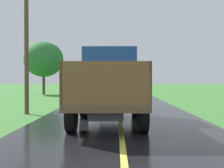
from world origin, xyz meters
name	(u,v)px	position (x,y,z in m)	size (l,w,h in m)	color
banana_truck_near	(109,84)	(-0.42, 11.48, 1.45)	(2.38, 5.82, 2.80)	#2D2D30
utility_pole_roadside	(26,39)	(-4.32, 14.08, 3.49)	(1.71, 0.20, 6.48)	brown
roadside_tree_near_left	(44,59)	(-7.80, 31.47, 3.71)	(4.13, 4.13, 5.58)	#4C3823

